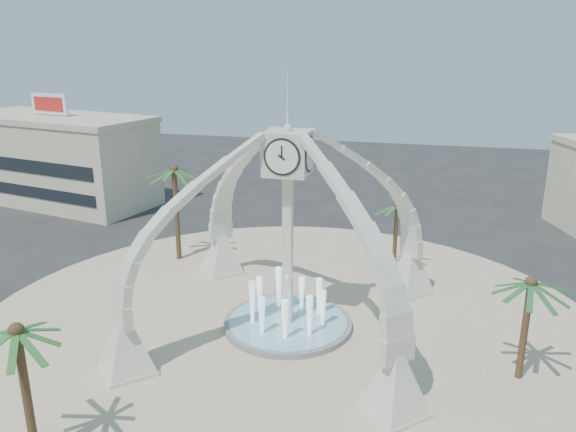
% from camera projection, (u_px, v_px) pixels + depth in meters
% --- Properties ---
extents(ground, '(140.00, 140.00, 0.00)m').
position_uv_depth(ground, '(288.00, 327.00, 35.17)').
color(ground, '#282828').
rests_on(ground, ground).
extents(plaza, '(40.00, 40.00, 0.06)m').
position_uv_depth(plaza, '(288.00, 326.00, 35.16)').
color(plaza, '#C8B194').
rests_on(plaza, ground).
extents(clock_tower, '(17.94, 17.94, 16.30)m').
position_uv_depth(clock_tower, '(288.00, 229.00, 33.26)').
color(clock_tower, silver).
rests_on(clock_tower, ground).
extents(fountain, '(8.00, 8.00, 3.62)m').
position_uv_depth(fountain, '(288.00, 323.00, 35.09)').
color(fountain, gray).
rests_on(fountain, ground).
extents(building_nw, '(23.75, 13.73, 11.90)m').
position_uv_depth(building_nw, '(57.00, 159.00, 61.74)').
color(building_nw, '#B9AC90').
rests_on(building_nw, ground).
extents(palm_east, '(4.82, 4.82, 6.26)m').
position_uv_depth(palm_east, '(531.00, 284.00, 28.18)').
color(palm_east, brown).
rests_on(palm_east, ground).
extents(palm_west, '(4.65, 4.65, 8.39)m').
position_uv_depth(palm_west, '(174.00, 171.00, 44.01)').
color(palm_west, brown).
rests_on(palm_west, ground).
extents(palm_north, '(3.53, 3.53, 5.82)m').
position_uv_depth(palm_north, '(397.00, 207.00, 42.58)').
color(palm_north, brown).
rests_on(palm_north, ground).
extents(palm_south, '(5.31, 5.31, 6.85)m').
position_uv_depth(palm_south, '(16.00, 333.00, 22.33)').
color(palm_south, brown).
rests_on(palm_south, ground).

